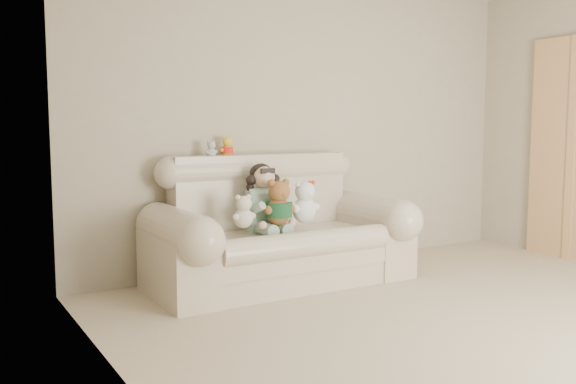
{
  "coord_description": "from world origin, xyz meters",
  "views": [
    {
      "loc": [
        -3.06,
        -2.19,
        1.26
      ],
      "look_at": [
        -0.61,
        1.9,
        0.75
      ],
      "focal_mm": 38.36,
      "sensor_mm": 36.0,
      "label": 1
    }
  ],
  "objects_px": {
    "seated_child": "(264,197)",
    "brown_teddy": "(279,198)",
    "sofa": "(282,220)",
    "white_cat": "(304,197)",
    "cream_teddy": "(243,208)"
  },
  "relations": [
    {
      "from": "seated_child",
      "to": "brown_teddy",
      "type": "relative_size",
      "value": 1.33
    },
    {
      "from": "sofa",
      "to": "white_cat",
      "type": "height_order",
      "value": "sofa"
    },
    {
      "from": "brown_teddy",
      "to": "cream_teddy",
      "type": "relative_size",
      "value": 1.41
    },
    {
      "from": "sofa",
      "to": "cream_teddy",
      "type": "relative_size",
      "value": 7.07
    },
    {
      "from": "cream_teddy",
      "to": "white_cat",
      "type": "bearing_deg",
      "value": 21.76
    },
    {
      "from": "seated_child",
      "to": "cream_teddy",
      "type": "relative_size",
      "value": 1.88
    },
    {
      "from": "sofa",
      "to": "white_cat",
      "type": "xyz_separation_m",
      "value": [
        0.15,
        -0.11,
        0.18
      ]
    },
    {
      "from": "sofa",
      "to": "white_cat",
      "type": "distance_m",
      "value": 0.26
    },
    {
      "from": "brown_teddy",
      "to": "white_cat",
      "type": "bearing_deg",
      "value": -21.17
    },
    {
      "from": "sofa",
      "to": "cream_teddy",
      "type": "xyz_separation_m",
      "value": [
        -0.39,
        -0.09,
        0.13
      ]
    },
    {
      "from": "sofa",
      "to": "white_cat",
      "type": "bearing_deg",
      "value": -36.68
    },
    {
      "from": "sofa",
      "to": "cream_teddy",
      "type": "height_order",
      "value": "sofa"
    },
    {
      "from": "seated_child",
      "to": "cream_teddy",
      "type": "distance_m",
      "value": 0.32
    },
    {
      "from": "seated_child",
      "to": "white_cat",
      "type": "distance_m",
      "value": 0.32
    },
    {
      "from": "sofa",
      "to": "cream_teddy",
      "type": "distance_m",
      "value": 0.42
    }
  ]
}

